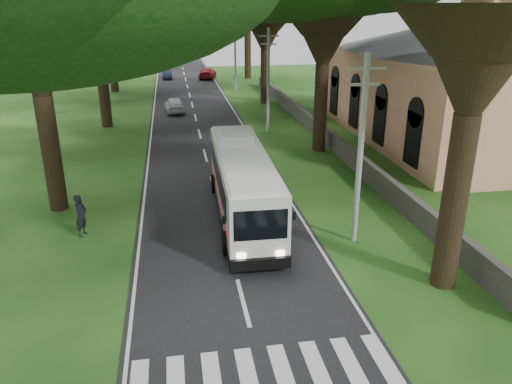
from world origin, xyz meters
name	(u,v)px	position (x,y,z in m)	size (l,w,h in m)	color
ground	(252,338)	(0.00, 0.00, 0.00)	(140.00, 140.00, 0.00)	#194914
road	(201,137)	(0.00, 25.00, 0.01)	(8.00, 120.00, 0.04)	black
crosswalk	(264,383)	(0.00, -2.00, 0.00)	(8.00, 3.00, 0.01)	silver
property_wall	(317,128)	(9.00, 24.00, 0.60)	(0.35, 50.00, 1.20)	#383533
church	(446,74)	(17.86, 21.55, 4.91)	(14.00, 24.00, 11.60)	tan
pole_near	(361,149)	(5.50, 6.00, 4.18)	(1.60, 0.24, 8.00)	gray
pole_mid	(268,79)	(5.50, 26.00, 4.18)	(1.60, 0.24, 8.00)	gray
pole_far	(235,54)	(5.50, 46.00, 4.18)	(1.60, 0.24, 8.00)	gray
coach_bus	(243,182)	(1.07, 9.40, 1.78)	(2.85, 11.24, 3.30)	white
distant_car_a	(174,105)	(-1.80, 34.73, 0.74)	(1.68, 4.17, 1.42)	#BABABF
distant_car_b	(167,74)	(-2.46, 57.27, 0.62)	(1.26, 3.61, 1.19)	navy
distant_car_c	(207,73)	(3.00, 56.43, 0.75)	(2.01, 4.94, 1.43)	maroon
pedestrian	(81,215)	(-6.33, 8.53, 0.97)	(0.71, 0.46, 1.94)	black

